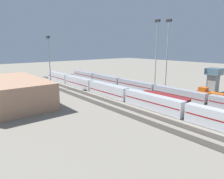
# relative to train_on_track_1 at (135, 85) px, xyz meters

# --- Properties ---
(ground_plane) EXTENTS (400.00, 400.00, 0.00)m
(ground_plane) POSITION_rel_train_on_track_1_xyz_m (-1.68, 12.50, -2.00)
(ground_plane) COLOR gray
(track_bed_0) EXTENTS (140.00, 2.80, 0.12)m
(track_bed_0) POSITION_rel_train_on_track_1_xyz_m (-1.68, -5.00, -1.94)
(track_bed_0) COLOR #3D3833
(track_bed_0) RESTS_ON ground_plane
(track_bed_1) EXTENTS (140.00, 2.80, 0.12)m
(track_bed_1) POSITION_rel_train_on_track_1_xyz_m (-1.68, 0.00, -1.94)
(track_bed_1) COLOR #3D3833
(track_bed_1) RESTS_ON ground_plane
(track_bed_2) EXTENTS (140.00, 2.80, 0.12)m
(track_bed_2) POSITION_rel_train_on_track_1_xyz_m (-1.68, 5.00, -1.94)
(track_bed_2) COLOR #3D3833
(track_bed_2) RESTS_ON ground_plane
(track_bed_3) EXTENTS (140.00, 2.80, 0.12)m
(track_bed_3) POSITION_rel_train_on_track_1_xyz_m (-1.68, 10.00, -1.94)
(track_bed_3) COLOR #3D3833
(track_bed_3) RESTS_ON ground_plane
(track_bed_4) EXTENTS (140.00, 2.80, 0.12)m
(track_bed_4) POSITION_rel_train_on_track_1_xyz_m (-1.68, 15.00, -1.94)
(track_bed_4) COLOR #4C443D
(track_bed_4) RESTS_ON ground_plane
(track_bed_5) EXTENTS (140.00, 2.80, 0.12)m
(track_bed_5) POSITION_rel_train_on_track_1_xyz_m (-1.68, 20.00, -1.94)
(track_bed_5) COLOR #3D3833
(track_bed_5) RESTS_ON ground_plane
(track_bed_6) EXTENTS (140.00, 2.80, 0.12)m
(track_bed_6) POSITION_rel_train_on_track_1_xyz_m (-1.68, 25.00, -1.94)
(track_bed_6) COLOR #3D3833
(track_bed_6) RESTS_ON ground_plane
(track_bed_7) EXTENTS (140.00, 2.80, 0.12)m
(track_bed_7) POSITION_rel_train_on_track_1_xyz_m (-1.68, 30.00, -1.94)
(track_bed_7) COLOR #3D3833
(track_bed_7) RESTS_ON ground_plane
(train_on_track_1) EXTENTS (119.80, 3.06, 3.80)m
(train_on_track_1) POSITION_rel_train_on_track_1_xyz_m (0.00, 0.00, 0.00)
(train_on_track_1) COLOR #A8AAB2
(train_on_track_1) RESTS_ON ground_plane
(train_on_track_0) EXTENTS (10.00, 3.00, 5.00)m
(train_on_track_0) POSITION_rel_train_on_track_1_xyz_m (-34.51, -5.00, 0.15)
(train_on_track_0) COLOR #D85914
(train_on_track_0) RESTS_ON ground_plane
(train_on_track_5) EXTENTS (119.80, 3.06, 5.00)m
(train_on_track_5) POSITION_rel_train_on_track_1_xyz_m (-2.90, 20.00, 0.60)
(train_on_track_5) COLOR silver
(train_on_track_5) RESTS_ON ground_plane
(train_on_track_4) EXTENTS (90.60, 3.00, 4.40)m
(train_on_track_4) POSITION_rel_train_on_track_1_xyz_m (7.05, 15.00, 0.09)
(train_on_track_4) COLOR maroon
(train_on_track_4) RESTS_ON ground_plane
(light_mast_0) EXTENTS (2.80, 0.70, 32.96)m
(light_mast_0) POSITION_rel_train_on_track_1_xyz_m (-5.98, -7.53, 18.44)
(light_mast_0) COLOR #9EA0A5
(light_mast_0) RESTS_ON ground_plane
(light_mast_1) EXTENTS (2.80, 0.70, 25.61)m
(light_mast_1) POSITION_rel_train_on_track_1_xyz_m (27.58, 32.10, 14.45)
(light_mast_1) COLOR #9EA0A5
(light_mast_1) RESTS_ON ground_plane
(light_mast_2) EXTENTS (2.80, 0.70, 32.65)m
(light_mast_2) POSITION_rel_train_on_track_1_xyz_m (-11.63, -8.43, 18.27)
(light_mast_2) COLOR #9EA0A5
(light_mast_2) RESTS_ON ground_plane
(maintenance_shed) EXTENTS (37.32, 21.36, 9.12)m
(maintenance_shed) POSITION_rel_train_on_track_1_xyz_m (10.20, 54.93, 2.56)
(maintenance_shed) COLOR tan
(maintenance_shed) RESTS_ON ground_plane
(control_tower) EXTENTS (6.00, 6.00, 11.23)m
(control_tower) POSITION_rel_train_on_track_1_xyz_m (-28.50, -20.40, 4.64)
(control_tower) COLOR gray
(control_tower) RESTS_ON ground_plane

